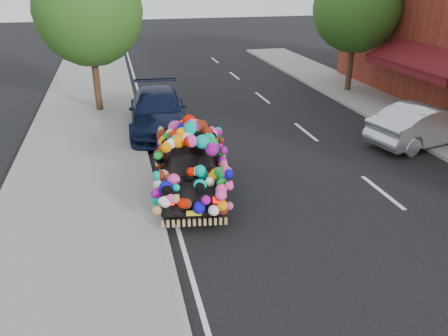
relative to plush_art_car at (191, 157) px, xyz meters
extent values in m
plane|color=black|center=(1.34, -1.27, -1.01)|extent=(100.00, 100.00, 0.00)
cube|color=gray|center=(-2.96, -1.27, -0.95)|extent=(4.00, 60.00, 0.12)
cube|color=gray|center=(-1.01, -1.27, -0.94)|extent=(0.15, 60.00, 0.13)
cube|color=#500F14|center=(10.04, 4.73, 1.34)|extent=(1.62, 5.20, 0.75)
cube|color=#500F14|center=(9.29, 4.73, 0.94)|extent=(0.06, 5.20, 0.35)
cylinder|color=#332114|center=(-2.46, 8.23, 0.36)|extent=(0.28, 0.28, 2.73)
sphere|color=#285416|center=(-2.46, 8.23, 3.02)|extent=(4.20, 4.20, 4.20)
cylinder|color=#332114|center=(9.34, 8.73, 0.31)|extent=(0.28, 0.28, 2.64)
sphere|color=#285416|center=(9.34, 8.73, 2.89)|extent=(4.00, 4.00, 4.00)
imported|color=black|center=(0.00, 0.00, -0.34)|extent=(2.15, 4.11, 1.33)
cube|color=red|center=(-0.83, -1.87, -0.23)|extent=(0.23, 0.09, 0.14)
cube|color=red|center=(0.23, -2.03, -0.23)|extent=(0.23, 0.09, 0.14)
cube|color=yellow|center=(-0.30, -1.96, -0.53)|extent=(0.34, 0.09, 0.12)
imported|color=black|center=(-0.30, 5.31, -0.28)|extent=(2.42, 5.15, 1.45)
imported|color=#B2B6BA|center=(8.34, 1.64, -0.31)|extent=(4.44, 2.37, 1.39)
camera|label=1|loc=(-1.71, -10.34, 4.37)|focal=35.00mm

